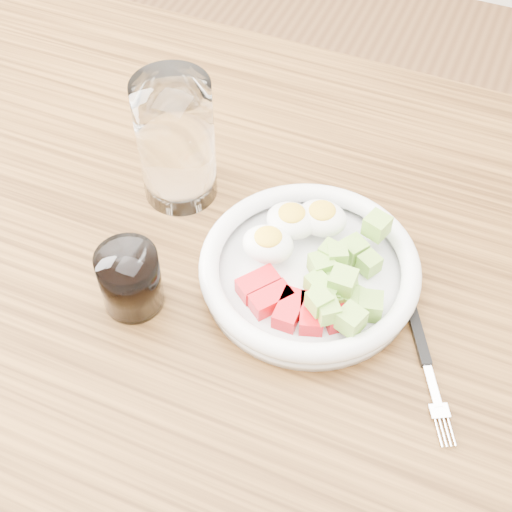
{
  "coord_description": "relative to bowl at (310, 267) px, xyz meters",
  "views": [
    {
      "loc": [
        0.18,
        -0.45,
        1.43
      ],
      "look_at": [
        -0.01,
        0.01,
        0.8
      ],
      "focal_mm": 50.0,
      "sensor_mm": 36.0,
      "label": 1
    }
  ],
  "objects": [
    {
      "name": "coffee_glass",
      "position": [
        -0.17,
        -0.1,
        0.02
      ],
      "size": [
        0.07,
        0.07,
        0.08
      ],
      "color": "white",
      "rests_on": "dining_table"
    },
    {
      "name": "fork",
      "position": [
        0.15,
        -0.05,
        -0.02
      ],
      "size": [
        0.09,
        0.16,
        0.01
      ],
      "color": "black",
      "rests_on": "dining_table"
    },
    {
      "name": "ground",
      "position": [
        -0.05,
        -0.02,
        -0.79
      ],
      "size": [
        4.0,
        4.0,
        0.0
      ],
      "primitive_type": "plane",
      "color": "brown",
      "rests_on": "ground"
    },
    {
      "name": "dining_table",
      "position": [
        -0.05,
        -0.02,
        -0.12
      ],
      "size": [
        1.5,
        0.9,
        0.77
      ],
      "color": "brown",
      "rests_on": "ground"
    },
    {
      "name": "water_glass",
      "position": [
        -0.2,
        0.07,
        0.06
      ],
      "size": [
        0.09,
        0.09,
        0.16
      ],
      "primitive_type": "cylinder",
      "color": "white",
      "rests_on": "dining_table"
    },
    {
      "name": "bowl",
      "position": [
        0.0,
        0.0,
        0.0
      ],
      "size": [
        0.25,
        0.25,
        0.06
      ],
      "color": "white",
      "rests_on": "dining_table"
    }
  ]
}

